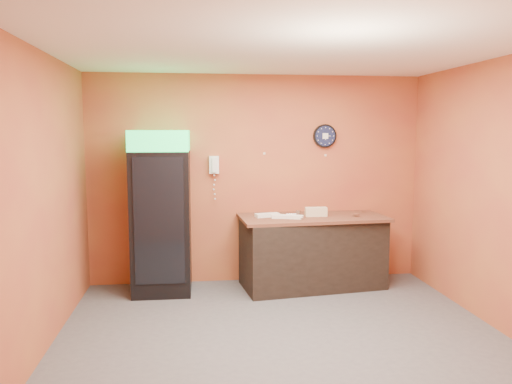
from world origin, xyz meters
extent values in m
plane|color=#47474C|center=(0.00, 0.00, 0.00)|extent=(4.50, 4.50, 0.00)
cube|color=#B46533|center=(0.00, 2.00, 1.40)|extent=(4.50, 0.02, 2.80)
cube|color=#B46533|center=(-2.25, 0.00, 1.40)|extent=(0.02, 4.00, 2.80)
cube|color=#B46533|center=(2.25, 0.00, 1.40)|extent=(0.02, 4.00, 2.80)
cube|color=white|center=(0.00, 0.00, 2.80)|extent=(4.50, 4.00, 0.02)
cube|color=black|center=(-1.27, 1.65, 0.90)|extent=(0.74, 0.74, 1.80)
cube|color=#1BE55A|center=(-1.27, 1.65, 1.93)|extent=(0.74, 0.74, 0.26)
cube|color=black|center=(-1.26, 1.28, 0.98)|extent=(0.60, 0.03, 1.55)
cube|color=black|center=(0.68, 1.60, 0.45)|extent=(1.89, 1.02, 0.90)
cylinder|color=black|center=(0.93, 1.98, 1.98)|extent=(0.32, 0.05, 0.32)
cylinder|color=#0F1433|center=(0.93, 1.95, 1.98)|extent=(0.27, 0.01, 0.27)
cube|color=white|center=(0.93, 1.94, 1.98)|extent=(0.08, 0.00, 0.08)
cube|color=white|center=(-0.58, 1.96, 1.60)|extent=(0.13, 0.07, 0.23)
cube|color=white|center=(-0.58, 1.91, 1.60)|extent=(0.05, 0.04, 0.19)
cube|color=brown|center=(0.68, 1.60, 0.92)|extent=(1.94, 0.99, 0.04)
cube|color=beige|center=(0.72, 1.57, 0.97)|extent=(0.29, 0.11, 0.06)
cube|color=beige|center=(0.72, 1.57, 1.03)|extent=(0.29, 0.11, 0.06)
cube|color=white|center=(0.27, 1.50, 0.97)|extent=(0.30, 0.16, 0.04)
cube|color=white|center=(0.37, 1.46, 0.97)|extent=(0.31, 0.21, 0.04)
cube|color=white|center=(0.09, 1.62, 0.97)|extent=(0.33, 0.19, 0.04)
cylinder|color=silver|center=(0.51, 1.71, 0.98)|extent=(0.06, 0.06, 0.06)
camera|label=1|loc=(-0.87, -4.69, 2.05)|focal=35.00mm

